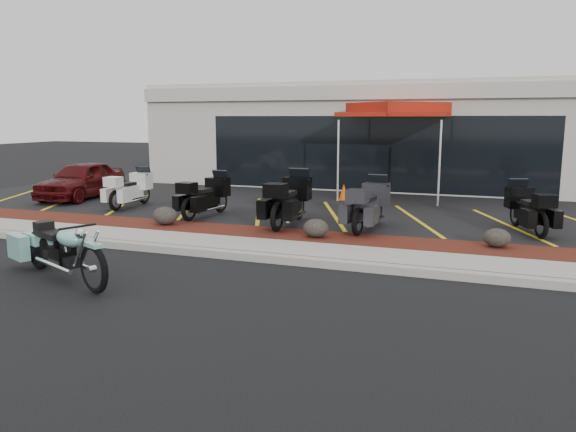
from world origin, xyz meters
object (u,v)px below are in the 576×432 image
at_px(touring_white, 144,185).
at_px(parked_car, 81,180).
at_px(hero_cruiser, 94,261).
at_px(traffic_cone, 344,192).
at_px(popup_canopy, 397,111).

distance_m(touring_white, parked_car, 2.58).
bearing_deg(parked_car, hero_cruiser, -54.84).
height_order(touring_white, traffic_cone, touring_white).
bearing_deg(parked_car, popup_canopy, 16.29).
bearing_deg(traffic_cone, hero_cruiser, -97.74).
relative_size(hero_cruiser, traffic_cone, 5.84).
distance_m(parked_car, popup_canopy, 10.46).
xyz_separation_m(touring_white, popup_canopy, (6.93, 4.11, 2.21)).
bearing_deg(hero_cruiser, traffic_cone, 106.47).
relative_size(hero_cruiser, parked_car, 0.85).
xyz_separation_m(hero_cruiser, popup_canopy, (2.80, 11.59, 2.41)).
distance_m(hero_cruiser, parked_car, 10.26).
xyz_separation_m(hero_cruiser, parked_car, (-6.70, 7.77, 0.22)).
xyz_separation_m(touring_white, parked_car, (-2.56, 0.30, 0.03)).
bearing_deg(hero_cruiser, touring_white, 143.15).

